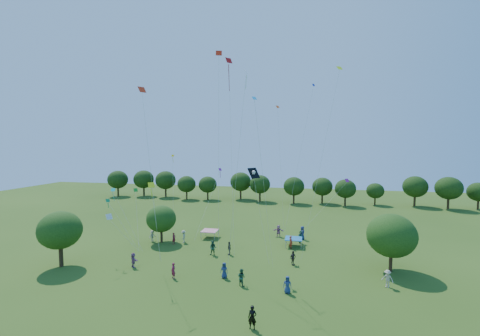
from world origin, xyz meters
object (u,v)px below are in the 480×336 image
at_px(tent_red_stripe, 210,231).
at_px(pirate_kite, 254,174).
at_px(man_in_black, 252,318).
at_px(tent_blue, 294,239).
at_px(near_tree_east, 392,236).
at_px(near_tree_west, 60,230).
at_px(red_high_kite, 230,93).
at_px(near_tree_north, 161,219).

relative_size(tent_red_stripe, pirate_kite, 0.23).
bearing_deg(man_in_black, tent_blue, 87.90).
height_order(tent_red_stripe, pirate_kite, pirate_kite).
bearing_deg(near_tree_east, tent_blue, 148.60).
relative_size(near_tree_west, red_high_kite, 0.28).
height_order(tent_blue, man_in_black, man_in_black).
relative_size(man_in_black, pirate_kite, 0.18).
xyz_separation_m(near_tree_north, near_tree_east, (28.45, -4.49, 0.60)).
distance_m(near_tree_west, pirate_kite, 22.27).
bearing_deg(near_tree_east, near_tree_north, 171.03).
height_order(near_tree_north, man_in_black, near_tree_north).
relative_size(pirate_kite, red_high_kite, 0.44).
distance_m(near_tree_north, tent_red_stripe, 7.17).
bearing_deg(red_high_kite, near_tree_north, 158.66).
bearing_deg(tent_blue, tent_red_stripe, 173.14).
height_order(near_tree_west, tent_blue, near_tree_west).
relative_size(man_in_black, red_high_kite, 0.08).
relative_size(near_tree_west, man_in_black, 3.52).
bearing_deg(red_high_kite, tent_red_stripe, 122.65).
bearing_deg(near_tree_west, red_high_kite, 19.30).
bearing_deg(near_tree_west, man_in_black, -18.54).
relative_size(near_tree_north, man_in_black, 2.93).
height_order(near_tree_west, tent_red_stripe, near_tree_west).
xyz_separation_m(pirate_kite, red_high_kite, (-3.19, 2.18, 9.01)).
height_order(man_in_black, pirate_kite, pirate_kite).
bearing_deg(tent_blue, man_in_black, -96.30).
height_order(man_in_black, red_high_kite, red_high_kite).
bearing_deg(near_tree_east, red_high_kite, 179.07).
height_order(near_tree_north, near_tree_east, near_tree_east).
xyz_separation_m(tent_blue, red_high_kite, (-7.22, -6.10, 18.33)).
relative_size(near_tree_west, pirate_kite, 0.64).
height_order(near_tree_north, tent_red_stripe, near_tree_north).
relative_size(near_tree_north, tent_blue, 2.33).
height_order(near_tree_west, pirate_kite, pirate_kite).
distance_m(tent_red_stripe, pirate_kite, 15.68).
xyz_separation_m(near_tree_west, near_tree_north, (7.03, 10.43, -0.79)).
distance_m(tent_red_stripe, man_in_black, 23.58).
bearing_deg(near_tree_east, near_tree_west, -170.49).
bearing_deg(man_in_black, red_high_kite, 114.06).
xyz_separation_m(near_tree_east, pirate_kite, (-14.49, -1.89, 6.46)).
distance_m(near_tree_west, tent_blue, 28.05).
height_order(pirate_kite, red_high_kite, red_high_kite).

